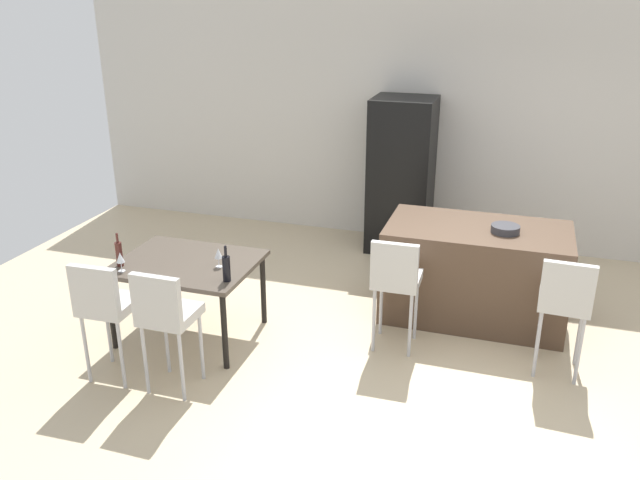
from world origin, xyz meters
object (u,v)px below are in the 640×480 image
refrigerator (401,175)px  wine_bottle_left (119,253)px  kitchen_island (475,272)px  bar_chair_middle (565,299)px  wine_glass_right (120,258)px  fruit_bowl (505,229)px  wine_bottle_middle (226,268)px  bar_chair_left (396,277)px  wine_glass_far (218,254)px  dining_table (187,268)px  dining_chair_far (165,312)px  dining_chair_near (105,302)px

refrigerator → wine_bottle_left: bearing=-122.6°
kitchen_island → wine_bottle_left: size_ratio=5.60×
bar_chair_middle → wine_bottle_left: 3.75m
wine_glass_right → fruit_bowl: (3.10, 1.47, 0.09)m
bar_chair_middle → wine_bottle_middle: (-2.68, -0.59, 0.16)m
refrigerator → kitchen_island: bearing=-56.1°
bar_chair_left → bar_chair_middle: same height
kitchen_island → wine_bottle_middle: wine_bottle_middle is taller
fruit_bowl → wine_bottle_left: bearing=-156.6°
bar_chair_left → wine_glass_far: bar_chair_left is taller
wine_glass_right → wine_glass_far: size_ratio=1.00×
wine_bottle_middle → wine_glass_right: (-0.95, -0.10, 0.01)m
bar_chair_left → wine_bottle_left: size_ratio=3.46×
kitchen_island → dining_table: kitchen_island is taller
dining_table → fruit_bowl: bearing=22.6°
wine_glass_right → refrigerator: bearing=59.3°
wine_bottle_left → fruit_bowl: size_ratio=1.17×
wine_glass_right → bar_chair_middle: bearing=10.7°
wine_bottle_middle → wine_glass_right: size_ratio=1.79×
dining_table → fruit_bowl: 2.91m
wine_bottle_left → refrigerator: (1.91, 2.98, 0.06)m
wine_glass_far → refrigerator: (1.07, 2.74, 0.06)m
dining_chair_far → wine_bottle_middle: size_ratio=3.37×
kitchen_island → dining_chair_near: 3.38m
bar_chair_left → dining_table: 1.85m
kitchen_island → bar_chair_left: bearing=-125.6°
kitchen_island → wine_bottle_left: bearing=-153.9°
dining_table → fruit_bowl: size_ratio=4.68×
bar_chair_middle → kitchen_island: bearing=131.9°
bar_chair_middle → wine_bottle_left: bar_chair_middle is taller
kitchen_island → dining_chair_far: dining_chair_far is taller
bar_chair_left → wine_bottle_middle: 1.44m
dining_chair_far → wine_bottle_left: size_ratio=3.46×
refrigerator → fruit_bowl: (1.27, -1.61, 0.04)m
wine_bottle_middle → wine_glass_far: 0.31m
bar_chair_left → dining_table: bearing=-169.8°
dining_table → wine_bottle_middle: 0.61m
wine_bottle_middle → wine_glass_far: size_ratio=1.79×
dining_chair_near → wine_bottle_middle: bearing=36.4°
dining_chair_near → wine_glass_right: 0.54m
bar_chair_middle → dining_chair_near: 3.66m
dining_table → wine_glass_right: size_ratio=6.97×
wine_glass_far → fruit_bowl: fruit_bowl is taller
wine_glass_right → bar_chair_left: bearing=17.0°
kitchen_island → wine_glass_right: bearing=-151.7°
dining_table → wine_glass_right: wine_glass_right is taller
kitchen_island → wine_glass_right: (-2.86, -1.54, 0.40)m
bar_chair_left → dining_chair_near: (-2.10, -1.17, 0.00)m
bar_chair_middle → dining_chair_far: bearing=-158.1°
wine_glass_right → refrigerator: size_ratio=0.09×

